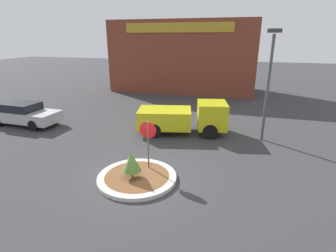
% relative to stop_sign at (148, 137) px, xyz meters
% --- Properties ---
extents(ground_plane, '(120.00, 120.00, 0.00)m').
position_rel_stop_sign_xyz_m(ground_plane, '(-0.21, -0.85, -1.61)').
color(ground_plane, '#38383A').
extents(traffic_island, '(3.29, 3.29, 0.17)m').
position_rel_stop_sign_xyz_m(traffic_island, '(-0.21, -0.85, -1.52)').
color(traffic_island, beige).
rests_on(traffic_island, ground_plane).
extents(stop_sign, '(0.74, 0.07, 2.31)m').
position_rel_stop_sign_xyz_m(stop_sign, '(0.00, 0.00, 0.00)').
color(stop_sign, '#4C4C51').
rests_on(stop_sign, ground_plane).
extents(island_shrub, '(0.76, 0.76, 1.11)m').
position_rel_stop_sign_xyz_m(island_shrub, '(-0.35, -1.01, -0.74)').
color(island_shrub, brown).
rests_on(island_shrub, traffic_island).
extents(utility_truck, '(5.63, 3.16, 1.95)m').
position_rel_stop_sign_xyz_m(utility_truck, '(0.42, 5.22, -0.60)').
color(utility_truck, gold).
rests_on(utility_truck, ground_plane).
extents(storefront_building, '(15.12, 6.07, 7.34)m').
position_rel_stop_sign_xyz_m(storefront_building, '(-2.79, 18.95, 2.07)').
color(storefront_building, brown).
rests_on(storefront_building, ground_plane).
extents(parked_sedan_silver, '(4.83, 2.06, 1.51)m').
position_rel_stop_sign_xyz_m(parked_sedan_silver, '(-10.32, 3.80, -0.84)').
color(parked_sedan_silver, '#B7B7BC').
rests_on(parked_sedan_silver, ground_plane).
extents(light_pole, '(0.70, 0.30, 6.07)m').
position_rel_stop_sign_xyz_m(light_pole, '(5.01, 5.34, 1.97)').
color(light_pole, '#4C4C51').
rests_on(light_pole, ground_plane).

